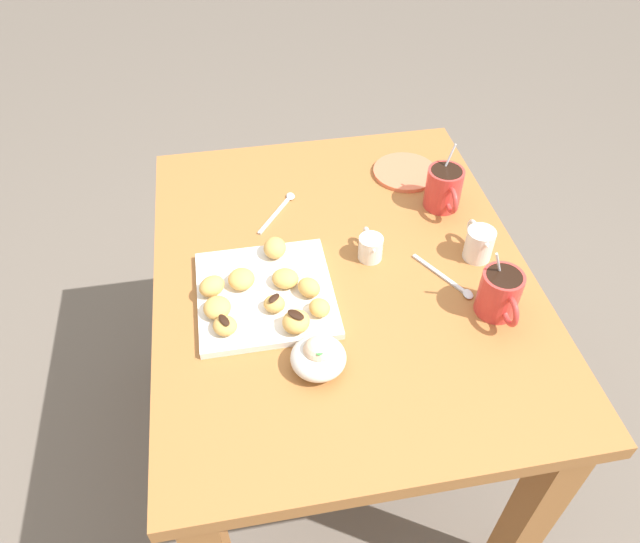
# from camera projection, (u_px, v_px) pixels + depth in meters

# --- Properties ---
(ground_plane) EXTENTS (8.00, 8.00, 0.00)m
(ground_plane) POSITION_uv_depth(u_px,v_px,m) (335.00, 441.00, 1.78)
(ground_plane) COLOR #665B51
(dining_table) EXTENTS (0.98, 0.78, 0.73)m
(dining_table) POSITION_uv_depth(u_px,v_px,m) (340.00, 311.00, 1.36)
(dining_table) COLOR #A36633
(dining_table) RESTS_ON ground_plane
(pastry_plate_square) EXTENTS (0.27, 0.27, 0.02)m
(pastry_plate_square) POSITION_uv_depth(u_px,v_px,m) (266.00, 294.00, 1.20)
(pastry_plate_square) COLOR silver
(pastry_plate_square) RESTS_ON dining_table
(coffee_mug_red_left) EXTENTS (0.12, 0.08, 0.15)m
(coffee_mug_red_left) POSITION_uv_depth(u_px,v_px,m) (444.00, 188.00, 1.37)
(coffee_mug_red_left) COLOR red
(coffee_mug_red_left) RESTS_ON dining_table
(coffee_mug_red_right) EXTENTS (0.12, 0.08, 0.15)m
(coffee_mug_red_right) POSITION_uv_depth(u_px,v_px,m) (500.00, 293.00, 1.14)
(coffee_mug_red_right) COLOR red
(coffee_mug_red_right) RESTS_ON dining_table
(cream_pitcher_white) EXTENTS (0.10, 0.06, 0.07)m
(cream_pitcher_white) POSITION_uv_depth(u_px,v_px,m) (479.00, 242.00, 1.26)
(cream_pitcher_white) COLOR silver
(cream_pitcher_white) RESTS_ON dining_table
(ice_cream_bowl) EXTENTS (0.10, 0.10, 0.07)m
(ice_cream_bowl) POSITION_uv_depth(u_px,v_px,m) (318.00, 356.00, 1.06)
(ice_cream_bowl) COLOR silver
(ice_cream_bowl) RESTS_ON dining_table
(chocolate_sauce_pitcher) EXTENTS (0.09, 0.05, 0.06)m
(chocolate_sauce_pitcher) POSITION_uv_depth(u_px,v_px,m) (370.00, 246.00, 1.26)
(chocolate_sauce_pitcher) COLOR silver
(chocolate_sauce_pitcher) RESTS_ON dining_table
(saucer_coral_left) EXTENTS (0.16, 0.16, 0.01)m
(saucer_coral_left) POSITION_uv_depth(u_px,v_px,m) (405.00, 172.00, 1.50)
(saucer_coral_left) COLOR #E5704C
(saucer_coral_left) RESTS_ON dining_table
(loose_spoon_near_saucer) EXTENTS (0.14, 0.10, 0.01)m
(loose_spoon_near_saucer) POSITION_uv_depth(u_px,v_px,m) (281.00, 208.00, 1.40)
(loose_spoon_near_saucer) COLOR silver
(loose_spoon_near_saucer) RESTS_ON dining_table
(loose_spoon_by_plate) EXTENTS (0.15, 0.09, 0.01)m
(loose_spoon_by_plate) POSITION_uv_depth(u_px,v_px,m) (450.00, 281.00, 1.23)
(loose_spoon_by_plate) COLOR silver
(loose_spoon_by_plate) RESTS_ON dining_table
(beignet_0) EXTENTS (0.06, 0.06, 0.04)m
(beignet_0) POSITION_uv_depth(u_px,v_px,m) (275.00, 248.00, 1.25)
(beignet_0) COLOR #DBA351
(beignet_0) RESTS_ON pastry_plate_square
(beignet_1) EXTENTS (0.07, 0.07, 0.03)m
(beignet_1) POSITION_uv_depth(u_px,v_px,m) (285.00, 278.00, 1.20)
(beignet_1) COLOR #DBA351
(beignet_1) RESTS_ON pastry_plate_square
(beignet_2) EXTENTS (0.06, 0.05, 0.03)m
(beignet_2) POSITION_uv_depth(u_px,v_px,m) (241.00, 279.00, 1.19)
(beignet_2) COLOR #DBA351
(beignet_2) RESTS_ON pastry_plate_square
(beignet_3) EXTENTS (0.05, 0.05, 0.03)m
(beignet_3) POSITION_uv_depth(u_px,v_px,m) (274.00, 304.00, 1.15)
(beignet_3) COLOR #DBA351
(beignet_3) RESTS_ON pastry_plate_square
(chocolate_drizzle_3) EXTENTS (0.03, 0.03, 0.00)m
(chocolate_drizzle_3) POSITION_uv_depth(u_px,v_px,m) (274.00, 298.00, 1.14)
(chocolate_drizzle_3) COLOR black
(chocolate_drizzle_3) RESTS_ON beignet_3
(beignet_4) EXTENTS (0.06, 0.06, 0.03)m
(beignet_4) POSITION_uv_depth(u_px,v_px,m) (225.00, 326.00, 1.11)
(beignet_4) COLOR #DBA351
(beignet_4) RESTS_ON pastry_plate_square
(chocolate_drizzle_4) EXTENTS (0.04, 0.03, 0.00)m
(chocolate_drizzle_4) POSITION_uv_depth(u_px,v_px,m) (224.00, 320.00, 1.10)
(chocolate_drizzle_4) COLOR black
(chocolate_drizzle_4) RESTS_ON beignet_4
(beignet_5) EXTENTS (0.06, 0.06, 0.03)m
(beignet_5) POSITION_uv_depth(u_px,v_px,m) (309.00, 287.00, 1.18)
(beignet_5) COLOR #DBA351
(beignet_5) RESTS_ON pastry_plate_square
(beignet_6) EXTENTS (0.07, 0.07, 0.04)m
(beignet_6) POSITION_uv_depth(u_px,v_px,m) (212.00, 286.00, 1.18)
(beignet_6) COLOR #DBA351
(beignet_6) RESTS_ON pastry_plate_square
(beignet_7) EXTENTS (0.06, 0.06, 0.03)m
(beignet_7) POSITION_uv_depth(u_px,v_px,m) (217.00, 308.00, 1.14)
(beignet_7) COLOR #DBA351
(beignet_7) RESTS_ON pastry_plate_square
(beignet_8) EXTENTS (0.06, 0.05, 0.03)m
(beignet_8) POSITION_uv_depth(u_px,v_px,m) (320.00, 308.00, 1.14)
(beignet_8) COLOR #DBA351
(beignet_8) RESTS_ON pastry_plate_square
(beignet_9) EXTENTS (0.07, 0.07, 0.04)m
(beignet_9) POSITION_uv_depth(u_px,v_px,m) (296.00, 322.00, 1.11)
(beignet_9) COLOR #DBA351
(beignet_9) RESTS_ON pastry_plate_square
(chocolate_drizzle_9) EXTENTS (0.04, 0.04, 0.00)m
(chocolate_drizzle_9) POSITION_uv_depth(u_px,v_px,m) (296.00, 315.00, 1.10)
(chocolate_drizzle_9) COLOR black
(chocolate_drizzle_9) RESTS_ON beignet_9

